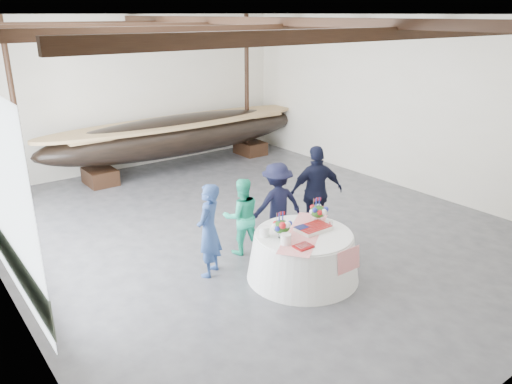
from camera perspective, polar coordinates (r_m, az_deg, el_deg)
floor at (r=11.22m, az=-0.52°, el=-4.00°), size 10.00×12.00×0.01m
wall_back at (r=15.67m, az=-13.99°, el=10.87°), size 10.00×0.02×4.50m
wall_right at (r=14.03m, az=16.32°, el=9.67°), size 0.02×12.00×4.50m
ceiling at (r=10.27m, az=-0.60°, el=19.64°), size 10.00×12.00×0.01m
pavilion_structure at (r=10.97m, az=-3.33°, el=17.02°), size 9.80×11.76×4.50m
longboat_display at (r=15.40m, az=-8.55°, el=6.50°), size 8.71×1.74×1.63m
banquet_table at (r=9.06m, az=5.40°, el=-7.19°), size 2.02×2.02×0.86m
tabletop_items at (r=8.88m, az=5.08°, el=-3.60°), size 1.83×1.55×0.40m
guest_woman_blue at (r=8.96m, az=-5.41°, el=-4.38°), size 0.76×0.71×1.74m
guest_woman_teal at (r=9.78m, az=-1.64°, el=-2.78°), size 0.91×0.81×1.55m
guest_man_left at (r=10.14m, az=2.40°, el=-1.38°), size 1.22×0.84×1.73m
guest_man_right at (r=10.50m, az=6.90°, el=-0.02°), size 1.26×0.86×1.99m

